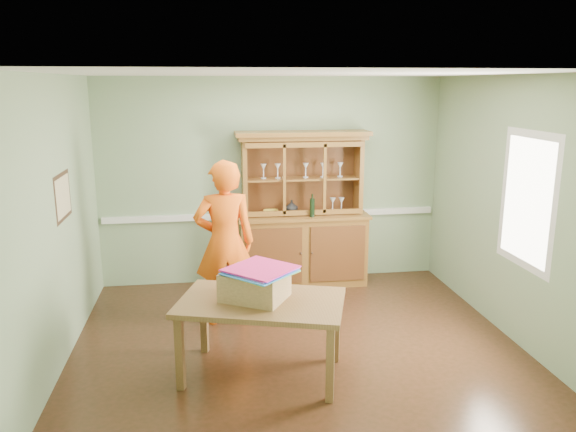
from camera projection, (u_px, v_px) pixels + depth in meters
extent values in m
plane|color=#452416|center=(296.00, 343.00, 5.79)|extent=(4.50, 4.50, 0.00)
plane|color=white|center=(297.00, 73.00, 5.16)|extent=(4.50, 4.50, 0.00)
plane|color=gray|center=(272.00, 181.00, 7.40)|extent=(4.50, 0.00, 4.50)
plane|color=gray|center=(55.00, 224.00, 5.16)|extent=(0.00, 4.00, 4.00)
plane|color=gray|center=(511.00, 209.00, 5.79)|extent=(0.00, 4.00, 4.00)
plane|color=gray|center=(347.00, 288.00, 3.55)|extent=(4.50, 0.00, 4.50)
cube|color=silver|center=(273.00, 215.00, 7.48)|extent=(4.41, 0.05, 0.08)
cube|color=#372316|center=(63.00, 196.00, 5.40)|extent=(0.03, 0.60, 0.46)
cube|color=beige|center=(64.00, 196.00, 5.40)|extent=(0.01, 0.52, 0.38)
cube|color=silver|center=(527.00, 200.00, 5.47)|extent=(0.03, 0.96, 1.36)
cube|color=white|center=(526.00, 200.00, 5.47)|extent=(0.01, 0.80, 1.20)
cube|color=brown|center=(303.00, 250.00, 7.42)|extent=(1.65, 0.50, 0.91)
cube|color=brown|center=(303.00, 216.00, 7.30)|extent=(1.70, 0.56, 0.04)
cube|color=#5F3116|center=(300.00, 175.00, 7.42)|extent=(1.55, 0.04, 0.96)
cube|color=brown|center=(244.00, 178.00, 7.16)|extent=(0.05, 0.35, 0.96)
cube|color=brown|center=(358.00, 175.00, 7.37)|extent=(0.05, 0.35, 0.96)
cube|color=brown|center=(302.00, 137.00, 7.15)|extent=(1.65, 0.40, 0.05)
cube|color=brown|center=(303.00, 133.00, 7.12)|extent=(1.72, 0.44, 0.05)
cube|color=brown|center=(302.00, 179.00, 7.27)|extent=(1.44, 0.30, 0.02)
imported|color=#B2B2B7|center=(292.00, 207.00, 7.34)|extent=(0.17, 0.17, 0.17)
imported|color=gold|center=(271.00, 212.00, 7.31)|extent=(0.20, 0.20, 0.05)
cylinder|color=black|center=(312.00, 206.00, 7.13)|extent=(0.06, 0.06, 0.29)
cube|color=brown|center=(261.00, 303.00, 5.01)|extent=(1.65, 1.26, 0.05)
cube|color=brown|center=(180.00, 353.00, 4.84)|extent=(0.08, 0.08, 0.68)
cube|color=brown|center=(204.00, 320.00, 5.53)|extent=(0.08, 0.08, 0.68)
cube|color=brown|center=(330.00, 364.00, 4.65)|extent=(0.08, 0.08, 0.68)
cube|color=brown|center=(336.00, 328.00, 5.34)|extent=(0.08, 0.08, 0.68)
cube|color=tan|center=(255.00, 285.00, 5.01)|extent=(0.68, 0.64, 0.25)
cube|color=yellow|center=(260.00, 273.00, 4.95)|extent=(0.73, 0.73, 0.01)
cube|color=#39C37C|center=(260.00, 272.00, 4.95)|extent=(0.73, 0.73, 0.01)
cube|color=#318CE8|center=(260.00, 271.00, 4.94)|extent=(0.73, 0.73, 0.01)
cube|color=#EB6FD3|center=(260.00, 270.00, 4.94)|extent=(0.73, 0.73, 0.01)
cube|color=#E422DD|center=(260.00, 269.00, 4.94)|extent=(0.73, 0.73, 0.01)
cube|color=#DD216C|center=(260.00, 268.00, 4.94)|extent=(0.73, 0.73, 0.01)
imported|color=#FF6010|center=(225.00, 243.00, 6.11)|extent=(0.70, 0.48, 1.83)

